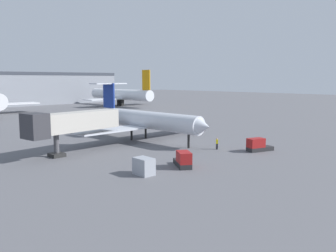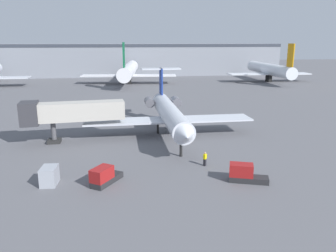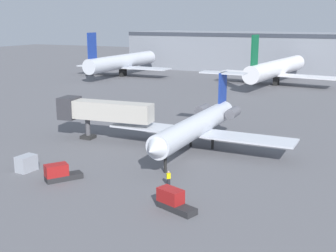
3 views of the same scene
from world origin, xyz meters
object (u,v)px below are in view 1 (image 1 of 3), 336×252
parked_airliner_centre (121,95)px  cargo_container_uld (144,166)px  regional_jet (143,119)px  ground_crew_marshaller (217,144)px  baggage_tug_trailing (258,145)px  jet_bridge (68,123)px  baggage_tug_lead (183,160)px

parked_airliner_centre → cargo_container_uld: bearing=-127.5°
parked_airliner_centre → regional_jet: bearing=-126.2°
ground_crew_marshaller → cargo_container_uld: (-16.96, -2.62, 0.07)m
cargo_container_uld → parked_airliner_centre: bearing=52.5°
cargo_container_uld → baggage_tug_trailing: bearing=-7.0°
regional_jet → jet_bridge: size_ratio=1.85×
regional_jet → cargo_container_uld: (-14.98, -16.37, -2.61)m
regional_jet → ground_crew_marshaller: bearing=-81.8°
baggage_tug_trailing → cargo_container_uld: size_ratio=1.79×
jet_bridge → baggage_tug_lead: size_ratio=3.54×
ground_crew_marshaller → baggage_tug_trailing: (2.84, -5.07, -0.02)m
cargo_container_uld → jet_bridge: bearing=89.8°
ground_crew_marshaller → cargo_container_uld: bearing=-171.2°
regional_jet → parked_airliner_centre: size_ratio=0.78×
jet_bridge → regional_jet: bearing=4.6°
baggage_tug_trailing → cargo_container_uld: 19.96m
cargo_container_uld → parked_airliner_centre: parked_airliner_centre is taller
regional_jet → baggage_tug_lead: bearing=-118.9°
ground_crew_marshaller → baggage_tug_trailing: size_ratio=0.40×
jet_bridge → parked_airliner_centre: bearing=46.5°
jet_bridge → cargo_container_uld: size_ratio=6.10×
regional_jet → ground_crew_marshaller: (1.99, -13.75, -2.68)m
regional_jet → baggage_tug_trailing: (4.83, -18.82, -2.70)m
regional_jet → jet_bridge: bearing=-175.4°
regional_jet → parked_airliner_centre: parked_airliner_centre is taller
baggage_tug_trailing → regional_jet: bearing=104.4°
regional_jet → parked_airliner_centre: bearing=53.8°
baggage_tug_lead → parked_airliner_centre: parked_airliner_centre is taller
regional_jet → baggage_tug_trailing: bearing=-75.6°
baggage_tug_trailing → cargo_container_uld: bearing=173.0°
jet_bridge → parked_airliner_centre: (61.01, 64.29, -0.08)m
baggage_tug_lead → baggage_tug_trailing: same height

